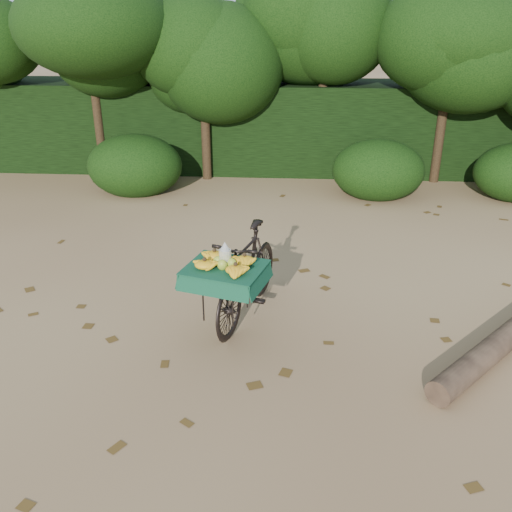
{
  "coord_description": "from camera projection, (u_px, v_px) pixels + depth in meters",
  "views": [
    {
      "loc": [
        -0.07,
        -5.45,
        3.1
      ],
      "look_at": [
        -0.42,
        -0.28,
        0.78
      ],
      "focal_mm": 38.0,
      "sensor_mm": 36.0,
      "label": 1
    }
  ],
  "objects": [
    {
      "name": "hedge_backdrop",
      "position": [
        296.0,
        126.0,
        11.59
      ],
      "size": [
        26.0,
        1.8,
        1.8
      ],
      "primitive_type": "cube",
      "color": "black",
      "rests_on": "ground"
    },
    {
      "name": "bush_clumps",
      "position": [
        323.0,
        172.0,
        9.93
      ],
      "size": [
        8.8,
        1.7,
        0.9
      ],
      "primitive_type": null,
      "color": "black",
      "rests_on": "ground"
    },
    {
      "name": "leaf_litter",
      "position": [
        294.0,
        283.0,
        6.82
      ],
      "size": [
        7.0,
        7.3,
        0.01
      ],
      "primitive_type": null,
      "color": "#503715",
      "rests_on": "ground"
    },
    {
      "name": "ground",
      "position": [
        294.0,
        309.0,
        6.23
      ],
      "size": [
        80.0,
        80.0,
        0.0
      ],
      "primitive_type": "plane",
      "color": "tan",
      "rests_on": "ground"
    },
    {
      "name": "vendor_bicycle",
      "position": [
        247.0,
        273.0,
        5.87
      ],
      "size": [
        1.08,
        1.86,
        1.04
      ],
      "rotation": [
        0.0,
        0.0,
        -0.28
      ],
      "color": "black",
      "rests_on": "ground"
    },
    {
      "name": "tree_row",
      "position": [
        264.0,
        76.0,
        10.46
      ],
      "size": [
        14.5,
        2.0,
        4.0
      ],
      "primitive_type": null,
      "color": "black",
      "rests_on": "ground"
    }
  ]
}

